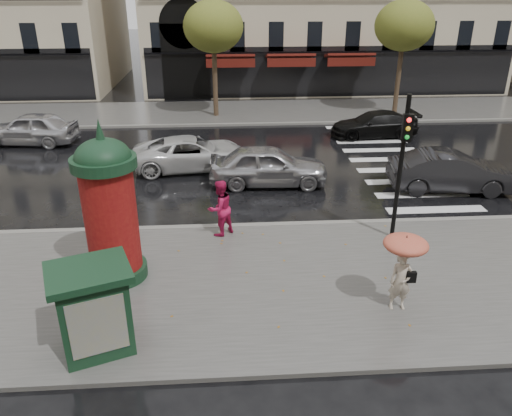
{
  "coord_description": "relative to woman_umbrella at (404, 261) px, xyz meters",
  "views": [
    {
      "loc": [
        -1.58,
        -11.89,
        7.53
      ],
      "look_at": [
        -0.69,
        1.5,
        1.41
      ],
      "focal_mm": 35.0,
      "sensor_mm": 36.0,
      "label": 1
    }
  ],
  "objects": [
    {
      "name": "tree_far_right",
      "position": [
        6.39,
        19.88,
        3.7
      ],
      "size": [
        3.4,
        3.4,
        6.64
      ],
      "color": "#38281C",
      "rests_on": "ground"
    },
    {
      "name": "woman_red",
      "position": [
        -4.37,
        4.28,
        -0.43
      ],
      "size": [
        1.12,
        1.09,
        1.82
      ],
      "primitive_type": "imported",
      "rotation": [
        0.0,
        0.0,
        3.82
      ],
      "color": "#B9164A",
      "rests_on": "near_sidewalk"
    },
    {
      "name": "woman_umbrella",
      "position": [
        0.0,
        0.0,
        0.0
      ],
      "size": [
        1.06,
        1.06,
        2.04
      ],
      "color": "beige",
      "rests_on": "near_sidewalk"
    },
    {
      "name": "newsstand",
      "position": [
        -7.07,
        -1.01,
        -0.3
      ],
      "size": [
        2.07,
        1.91,
        2.02
      ],
      "color": "#13321E",
      "rests_on": "near_sidewalk"
    },
    {
      "name": "car_white",
      "position": [
        -5.59,
        10.85,
        -0.76
      ],
      "size": [
        5.3,
        2.9,
        1.41
      ],
      "primitive_type": "imported",
      "rotation": [
        0.0,
        0.0,
        1.69
      ],
      "color": "silver",
      "rests_on": "ground"
    },
    {
      "name": "tree_far_left",
      "position": [
        -4.61,
        19.88,
        3.7
      ],
      "size": [
        3.4,
        3.4,
        6.64
      ],
      "color": "#38281C",
      "rests_on": "ground"
    },
    {
      "name": "near_sidewalk",
      "position": [
        -2.61,
        1.38,
        -1.41
      ],
      "size": [
        90.0,
        7.0,
        0.12
      ],
      "primitive_type": "cube",
      "color": "#474744",
      "rests_on": "ground"
    },
    {
      "name": "traffic_light",
      "position": [
        1.05,
        3.66,
        1.39
      ],
      "size": [
        0.31,
        0.44,
        4.51
      ],
      "color": "black",
      "rests_on": "near_sidewalk"
    },
    {
      "name": "car_black",
      "position": [
        3.72,
        15.2,
        -0.81
      ],
      "size": [
        4.62,
        2.08,
        1.31
      ],
      "primitive_type": "imported",
      "rotation": [
        0.0,
        0.0,
        -1.52
      ],
      "color": "black",
      "rests_on": "ground"
    },
    {
      "name": "morris_column",
      "position": [
        -7.19,
        1.96,
        0.77
      ],
      "size": [
        1.64,
        1.64,
        4.41
      ],
      "color": "#13321E",
      "rests_on": "near_sidewalk"
    },
    {
      "name": "zebra_crossing",
      "position": [
        3.39,
        11.48,
        -1.46
      ],
      "size": [
        3.6,
        11.75,
        0.01
      ],
      "primitive_type": "cube",
      "color": "silver",
      "rests_on": "ground"
    },
    {
      "name": "car_darkgrey",
      "position": [
        4.59,
        7.64,
        -0.69
      ],
      "size": [
        4.88,
        2.18,
        1.56
      ],
      "primitive_type": "imported",
      "rotation": [
        0.0,
        0.0,
        1.46
      ],
      "color": "#232326",
      "rests_on": "ground"
    },
    {
      "name": "car_far_silver",
      "position": [
        -13.9,
        15.04,
        -0.66
      ],
      "size": [
        4.89,
        2.41,
        1.6
      ],
      "primitive_type": "imported",
      "rotation": [
        0.0,
        0.0,
        -1.68
      ],
      "color": "#BCBCC1",
      "rests_on": "ground"
    },
    {
      "name": "ground",
      "position": [
        -2.61,
        1.88,
        -1.47
      ],
      "size": [
        160.0,
        160.0,
        0.0
      ],
      "primitive_type": "plane",
      "color": "black",
      "rests_on": "ground"
    },
    {
      "name": "near_kerb",
      "position": [
        -2.61,
        4.88,
        -1.4
      ],
      "size": [
        90.0,
        0.25,
        0.14
      ],
      "primitive_type": "cube",
      "color": "slate",
      "rests_on": "ground"
    },
    {
      "name": "car_silver",
      "position": [
        -2.44,
        8.78,
        -0.66
      ],
      "size": [
        4.78,
        2.08,
        1.61
      ],
      "primitive_type": "imported",
      "rotation": [
        0.0,
        0.0,
        1.53
      ],
      "color": "#A4A4A8",
      "rests_on": "ground"
    },
    {
      "name": "far_kerb",
      "position": [
        -2.61,
        17.88,
        -1.4
      ],
      "size": [
        90.0,
        0.25,
        0.14
      ],
      "primitive_type": "cube",
      "color": "slate",
      "rests_on": "ground"
    },
    {
      "name": "man_burgundy",
      "position": [
        -7.47,
        4.28,
        -0.46
      ],
      "size": [
        0.89,
        0.6,
        1.78
      ],
      "primitive_type": "imported",
      "rotation": [
        0.0,
        0.0,
        3.18
      ],
      "color": "#541017",
      "rests_on": "near_sidewalk"
    },
    {
      "name": "far_sidewalk",
      "position": [
        -2.61,
        20.88,
        -1.41
      ],
      "size": [
        90.0,
        6.0,
        0.12
      ],
      "primitive_type": "cube",
      "color": "#474744",
      "rests_on": "ground"
    }
  ]
}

